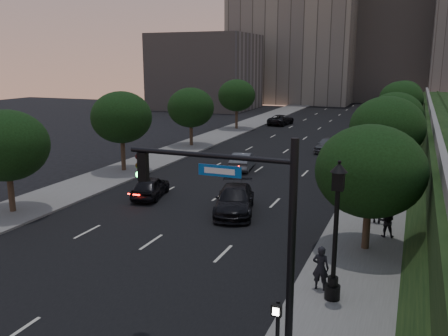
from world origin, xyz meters
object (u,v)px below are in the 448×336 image
at_px(sedan_near_right, 235,200).
at_px(pedestrian_a, 321,268).
at_px(sedan_mid_left, 243,161).
at_px(pedestrian_c, 378,208).
at_px(sedan_far_left, 281,120).
at_px(pedestrian_b, 387,221).
at_px(street_lamp, 335,238).
at_px(sedan_far_right, 327,145).
at_px(sedan_near_left, 151,187).
at_px(traffic_signal_mast, 256,244).

distance_m(sedan_near_right, pedestrian_a, 10.77).
distance_m(sedan_mid_left, pedestrian_c, 15.87).
bearing_deg(pedestrian_c, sedan_far_left, -67.54).
distance_m(sedan_far_left, pedestrian_c, 43.03).
distance_m(sedan_mid_left, pedestrian_b, 17.72).
xyz_separation_m(street_lamp, sedan_far_right, (-5.63, 30.95, -1.88)).
relative_size(street_lamp, pedestrian_c, 3.25).
bearing_deg(sedan_mid_left, street_lamp, 109.73).
relative_size(pedestrian_b, pedestrian_c, 0.98).
distance_m(sedan_near_left, sedan_mid_left, 10.80).
bearing_deg(pedestrian_a, pedestrian_b, -103.87).
xyz_separation_m(sedan_near_left, pedestrian_c, (14.80, -0.15, 0.28)).
relative_size(pedestrian_a, pedestrian_c, 1.06).
bearing_deg(sedan_mid_left, pedestrian_b, 126.05).
distance_m(traffic_signal_mast, sedan_mid_left, 26.28).
bearing_deg(sedan_far_right, sedan_near_right, -88.21).
height_order(street_lamp, pedestrian_b, street_lamp).
bearing_deg(sedan_far_left, pedestrian_c, 119.28).
bearing_deg(sedan_far_left, traffic_signal_mast, 111.21).
height_order(sedan_near_right, pedestrian_c, pedestrian_c).
xyz_separation_m(sedan_far_right, pedestrian_b, (7.11, -23.21, 0.24)).
relative_size(street_lamp, pedestrian_b, 3.31).
distance_m(street_lamp, sedan_far_right, 31.51).
bearing_deg(street_lamp, pedestrian_b, 79.14).
relative_size(street_lamp, sedan_far_right, 1.26).
distance_m(traffic_signal_mast, sedan_near_right, 14.50).
bearing_deg(sedan_far_right, pedestrian_b, -66.55).
xyz_separation_m(traffic_signal_mast, sedan_far_right, (-3.86, 35.06, -2.91)).
distance_m(sedan_far_left, pedestrian_a, 51.19).
height_order(traffic_signal_mast, sedan_near_left, traffic_signal_mast).
bearing_deg(traffic_signal_mast, sedan_near_right, 113.36).
relative_size(traffic_signal_mast, sedan_far_left, 1.31).
height_order(sedan_mid_left, sedan_far_right, sedan_far_right).
relative_size(sedan_near_left, pedestrian_a, 2.34).
distance_m(sedan_far_left, sedan_near_right, 41.42).
bearing_deg(street_lamp, pedestrian_c, 84.84).
bearing_deg(sedan_near_left, pedestrian_b, 159.56).
bearing_deg(sedan_far_right, sedan_mid_left, -110.31).
bearing_deg(street_lamp, sedan_far_left, 107.49).
relative_size(traffic_signal_mast, street_lamp, 1.25).
bearing_deg(sedan_near_right, sedan_far_left, 85.14).
height_order(sedan_mid_left, sedan_near_right, sedan_near_right).
distance_m(street_lamp, sedan_near_left, 17.21).
xyz_separation_m(street_lamp, sedan_near_left, (-13.91, 9.94, -1.90)).
height_order(traffic_signal_mast, pedestrian_b, traffic_signal_mast).
height_order(sedan_near_right, pedestrian_a, pedestrian_a).
bearing_deg(traffic_signal_mast, pedestrian_b, 74.63).
xyz_separation_m(sedan_near_right, pedestrian_c, (8.29, 0.85, 0.21)).
bearing_deg(sedan_far_left, pedestrian_a, 113.81).
relative_size(sedan_near_left, sedan_far_left, 0.80).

